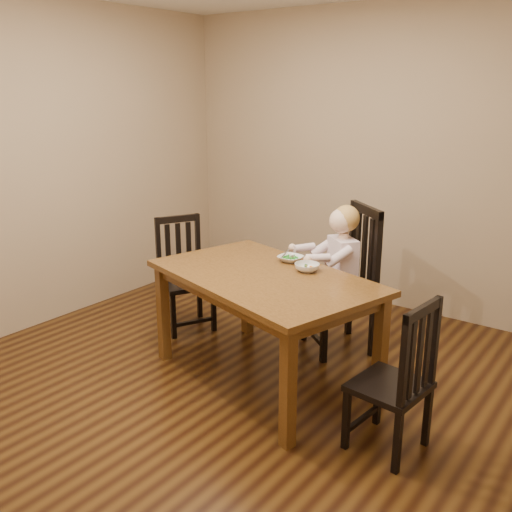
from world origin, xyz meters
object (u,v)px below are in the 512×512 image
Objects in this scene: bowl_peas at (290,259)px; dining_table at (264,287)px; chair_child at (346,282)px; bowl_veg at (307,267)px; toddler at (340,263)px; chair_left at (184,275)px; chair_right at (397,381)px.

dining_table is at bearing -87.19° from bowl_peas.
chair_child is 6.58× the size of bowl_peas.
bowl_veg is (0.20, 0.23, 0.12)m from dining_table.
toddler is 3.52× the size of bowl_veg.
chair_left is 1.34m from toddler.
chair_child is (0.20, 0.80, -0.14)m from dining_table.
bowl_peas is at bearing 116.92° from chair_left.
toddler is (0.17, 0.75, 0.01)m from dining_table.
chair_left is 5.49× the size of bowl_peas.
chair_child is at bearing 136.10° from chair_left.
dining_table is 1.84× the size of chair_left.
dining_table is 10.24× the size of bowl_veg.
toddler is (-0.03, -0.05, 0.15)m from chair_child.
bowl_veg is (1.29, -0.13, 0.35)m from chair_left.
dining_table is 1.54× the size of chair_child.
dining_table is at bearing -130.07° from bowl_veg.
chair_right is (1.08, -0.24, -0.25)m from dining_table.
chair_child is 1.37m from chair_left.
toddler is at bearing 48.59° from chair_right.
toddler is 3.48× the size of bowl_peas.
chair_child reaches higher than bowl_veg.
chair_left is (-1.29, -0.44, -0.09)m from chair_child.
chair_child is at bearing 46.20° from chair_right.
bowl_peas is at bearing 101.01° from chair_child.
chair_right is at bearing 169.79° from toddler.
bowl_veg reaches higher than bowl_peas.
chair_right is at bearing -27.98° from bowl_veg.
toddler is 0.53m from bowl_veg.
chair_right reaches higher than dining_table.
chair_child reaches higher than bowl_peas.
chair_child is at bearing -90.00° from toddler.
chair_left is at bearing 161.79° from dining_table.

